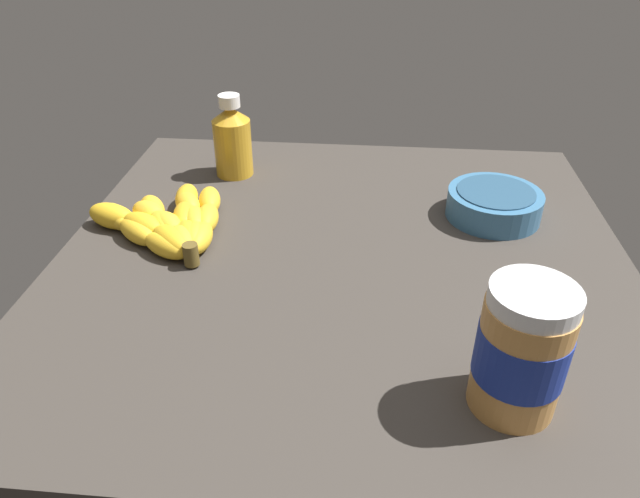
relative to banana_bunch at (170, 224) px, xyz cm
name	(u,v)px	position (x,y,z in cm)	size (l,w,h in cm)	color
ground_plane	(342,268)	(-24.47, 3.08, -3.80)	(76.27, 75.79, 4.21)	#38332D
banana_bunch	(170,224)	(0.00, 0.00, 0.00)	(19.80, 20.25, 3.66)	gold
peanut_butter_jar	(522,351)	(-42.12, 27.47, 4.95)	(8.31, 8.31, 13.50)	#BF8442
honey_bottle	(232,139)	(-4.76, -20.52, 4.47)	(6.23, 6.23, 13.59)	gold
small_bowl	(494,204)	(-46.04, -9.39, 0.49)	(13.71, 13.71, 4.27)	teal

